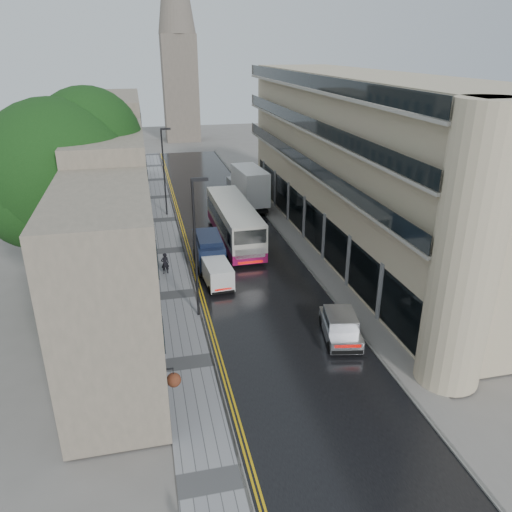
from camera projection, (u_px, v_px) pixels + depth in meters
name	position (u px, v px, depth m)	size (l,w,h in m)	color
ground	(376.00, 510.00, 18.73)	(200.00, 200.00, 0.00)	slate
road	(236.00, 246.00, 43.41)	(9.00, 85.00, 0.02)	black
left_sidewalk	(169.00, 251.00, 42.18)	(2.70, 85.00, 0.12)	gray
right_sidewalk	(296.00, 240.00, 44.52)	(1.80, 85.00, 0.12)	slate
old_shop_row	(118.00, 178.00, 41.36)	(4.50, 56.00, 12.00)	gray
modern_block	(360.00, 164.00, 41.49)	(8.00, 40.00, 14.00)	#BBB08B
church_spire	(177.00, 21.00, 84.66)	(6.40, 6.40, 40.00)	#73675B
tree_near	(63.00, 203.00, 31.38)	(10.56, 10.56, 13.89)	black
tree_far	(86.00, 169.00, 43.39)	(9.24, 9.24, 12.46)	black
cream_bus	(227.00, 237.00, 40.56)	(2.83, 12.46, 3.40)	beige
white_lorry	(242.00, 193.00, 50.99)	(2.51, 8.37, 4.39)	white
silver_hatchback	(330.00, 340.00, 28.07)	(1.87, 4.27, 1.60)	#B9B9BE
white_van	(210.00, 282.00, 34.67)	(1.72, 4.01, 1.81)	white
navy_van	(199.00, 258.00, 37.54)	(2.05, 5.13, 2.62)	black
pedestrian	(165.00, 263.00, 37.59)	(0.61, 0.40, 1.66)	black
lamp_post_near	(195.00, 251.00, 30.35)	(1.00, 0.22, 8.92)	black
lamp_post_far	(164.00, 173.00, 49.47)	(0.97, 0.22, 8.66)	black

